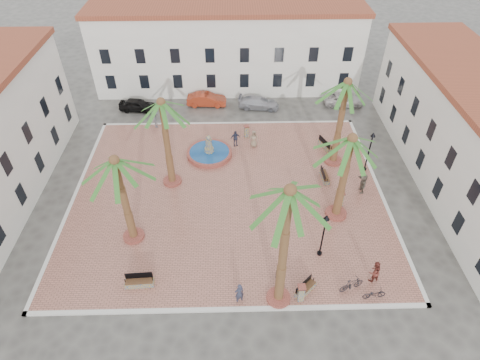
{
  "coord_description": "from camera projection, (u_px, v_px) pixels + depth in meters",
  "views": [
    {
      "loc": [
        0.41,
        -25.1,
        23.25
      ],
      "look_at": [
        1.0,
        0.0,
        1.6
      ],
      "focal_mm": 30.0,
      "sensor_mm": 36.0,
      "label": 1
    }
  ],
  "objects": [
    {
      "name": "kerb_w",
      "position": [
        75.0,
        196.0,
        33.89
      ],
      "size": [
        0.3,
        22.3,
        0.16
      ],
      "primitive_type": "cube",
      "color": "silver",
      "rests_on": "ground"
    },
    {
      "name": "bollard_n",
      "position": [
        246.0,
        131.0,
        40.0
      ],
      "size": [
        0.56,
        0.56,
        1.29
      ],
      "rotation": [
        0.0,
        0.0,
        0.26
      ],
      "color": "gray",
      "rests_on": "plaza"
    },
    {
      "name": "building_east",
      "position": [
        469.0,
        134.0,
        33.1
      ],
      "size": [
        7.4,
        26.4,
        9.0
      ],
      "rotation": [
        0.0,
        0.0,
        1.57
      ],
      "color": "white",
      "rests_on": "ground"
    },
    {
      "name": "building_north",
      "position": [
        227.0,
        46.0,
        46.2
      ],
      "size": [
        30.4,
        7.4,
        9.5
      ],
      "color": "white",
      "rests_on": "ground"
    },
    {
      "name": "ground",
      "position": [
        228.0,
        194.0,
        34.18
      ],
      "size": [
        120.0,
        120.0,
        0.0
      ],
      "primitive_type": "plane",
      "color": "#56544F",
      "rests_on": "ground"
    },
    {
      "name": "lamppost_e",
      "position": [
        371.0,
        145.0,
        34.7
      ],
      "size": [
        0.44,
        0.44,
        4.05
      ],
      "color": "black",
      "rests_on": "plaza"
    },
    {
      "name": "palm_e",
      "position": [
        350.0,
        149.0,
        27.93
      ],
      "size": [
        5.49,
        5.49,
        7.78
      ],
      "color": "#A4493D",
      "rests_on": "plaza"
    },
    {
      "name": "cyclist_a",
      "position": [
        239.0,
        293.0,
        25.65
      ],
      "size": [
        0.74,
        0.62,
        1.72
      ],
      "primitive_type": "imported",
      "rotation": [
        0.0,
        0.0,
        3.54
      ],
      "color": "#2E3247",
      "rests_on": "plaza"
    },
    {
      "name": "bench_se",
      "position": [
        305.0,
        289.0,
        26.58
      ],
      "size": [
        1.61,
        1.58,
        0.91
      ],
      "rotation": [
        0.0,
        0.0,
        0.77
      ],
      "color": "gray",
      "rests_on": "plaza"
    },
    {
      "name": "bicycle_a",
      "position": [
        374.0,
        294.0,
        26.12
      ],
      "size": [
        1.6,
        0.71,
        0.82
      ],
      "primitive_type": "imported",
      "rotation": [
        0.0,
        0.0,
        1.68
      ],
      "color": "black",
      "rests_on": "plaza"
    },
    {
      "name": "palm_ne",
      "position": [
        346.0,
        92.0,
        32.68
      ],
      "size": [
        5.29,
        5.29,
        8.47
      ],
      "color": "#A4493D",
      "rests_on": "plaza"
    },
    {
      "name": "cyclist_b",
      "position": [
        374.0,
        272.0,
        26.86
      ],
      "size": [
        1.05,
        0.92,
        1.81
      ],
      "primitive_type": "imported",
      "rotation": [
        0.0,
        0.0,
        3.46
      ],
      "color": "maroon",
      "rests_on": "plaza"
    },
    {
      "name": "palm_sw",
      "position": [
        117.0,
        170.0,
        26.1
      ],
      "size": [
        5.13,
        5.13,
        7.73
      ],
      "color": "#A4493D",
      "rests_on": "plaza"
    },
    {
      "name": "car_white",
      "position": [
        344.0,
        100.0,
        45.15
      ],
      "size": [
        4.58,
        2.38,
        1.23
      ],
      "primitive_type": "imported",
      "rotation": [
        0.0,
        0.0,
        1.5
      ],
      "color": "beige",
      "rests_on": "ground"
    },
    {
      "name": "lamppost_s",
      "position": [
        324.0,
        228.0,
        27.35
      ],
      "size": [
        0.44,
        0.44,
        4.04
      ],
      "color": "black",
      "rests_on": "plaza"
    },
    {
      "name": "bench_s",
      "position": [
        140.0,
        282.0,
        26.94
      ],
      "size": [
        1.96,
        0.69,
        1.02
      ],
      "rotation": [
        0.0,
        0.0,
        0.05
      ],
      "color": "gray",
      "rests_on": "plaza"
    },
    {
      "name": "kerb_e",
      "position": [
        380.0,
        191.0,
        34.36
      ],
      "size": [
        0.3,
        22.3,
        0.16
      ],
      "primitive_type": "cube",
      "color": "silver",
      "rests_on": "ground"
    },
    {
      "name": "car_black",
      "position": [
        137.0,
        105.0,
        44.17
      ],
      "size": [
        4.15,
        2.02,
        1.37
      ],
      "primitive_type": "imported",
      "rotation": [
        0.0,
        0.0,
        1.47
      ],
      "color": "black",
      "rests_on": "ground"
    },
    {
      "name": "bollard_se",
      "position": [
        301.0,
        293.0,
        25.81
      ],
      "size": [
        0.52,
        0.52,
        1.4
      ],
      "rotation": [
        0.0,
        0.0,
        0.04
      ],
      "color": "gray",
      "rests_on": "plaza"
    },
    {
      "name": "pedestrian_fountain_a",
      "position": [
        254.0,
        139.0,
        38.65
      ],
      "size": [
        0.88,
        0.59,
        1.74
      ],
      "primitive_type": "imported",
      "rotation": [
        0.0,
        0.0,
        -0.05
      ],
      "color": "#8B765D",
      "rests_on": "plaza"
    },
    {
      "name": "bollard_e",
      "position": [
        341.0,
        199.0,
        32.55
      ],
      "size": [
        0.49,
        0.49,
        1.35
      ],
      "rotation": [
        0.0,
        0.0,
        0.02
      ],
      "color": "gray",
      "rests_on": "plaza"
    },
    {
      "name": "bench_ne",
      "position": [
        326.0,
        145.0,
        38.84
      ],
      "size": [
        1.29,
        2.02,
        1.03
      ],
      "rotation": [
        0.0,
        0.0,
        1.96
      ],
      "color": "gray",
      "rests_on": "plaza"
    },
    {
      "name": "bench_e",
      "position": [
        325.0,
        177.0,
        35.32
      ],
      "size": [
        0.61,
        1.76,
        0.92
      ],
      "rotation": [
        0.0,
        0.0,
        1.62
      ],
      "color": "gray",
      "rests_on": "plaza"
    },
    {
      "name": "car_red",
      "position": [
        207.0,
        99.0,
        45.01
      ],
      "size": [
        4.45,
        1.75,
        1.44
      ],
      "primitive_type": "imported",
      "rotation": [
        0.0,
        0.0,
        1.52
      ],
      "color": "#A9341A",
      "rests_on": "ground"
    },
    {
      "name": "kerb_n",
      "position": [
        228.0,
        123.0,
        42.45
      ],
      "size": [
        26.3,
        0.3,
        0.16
      ],
      "primitive_type": "cube",
      "color": "silver",
      "rests_on": "ground"
    },
    {
      "name": "fountain",
      "position": [
        209.0,
        152.0,
        37.94
      ],
      "size": [
        4.27,
        4.27,
        2.21
      ],
      "color": "#A4493D",
      "rests_on": "plaza"
    },
    {
      "name": "kerb_s",
      "position": [
        229.0,
        309.0,
        25.79
      ],
      "size": [
        26.3,
        0.3,
        0.16
      ],
      "primitive_type": "cube",
      "color": "silver",
      "rests_on": "ground"
    },
    {
      "name": "palm_s",
      "position": [
        289.0,
        204.0,
        20.67
      ],
      "size": [
        5.12,
        5.12,
        9.97
      ],
      "color": "#A4493D",
      "rests_on": "plaza"
    },
    {
      "name": "bicycle_b",
      "position": [
        352.0,
        284.0,
        26.51
      ],
      "size": [
        1.88,
        1.1,
        1.09
      ],
      "primitive_type": "imported",
      "rotation": [
        0.0,
        0.0,
        1.92
      ],
      "color": "black",
      "rests_on": "plaza"
    },
    {
      "name": "car_silver",
      "position": [
        259.0,
        103.0,
        44.59
      ],
      "size": [
        4.73,
        2.48,
        1.31
      ],
      "primitive_type": "imported",
      "rotation": [
        0.0,
        0.0,
        1.42
      ],
      "color": "#B7B8C1",
      "rests_on": "ground"
    },
    {
      "name": "pedestrian_east",
      "position": [
        363.0,
        183.0,
        33.65
      ],
      "size": [
        0.68,
        1.76,
        1.85
      ],
      "primitive_type": "imported",
      "rotation": [
        0.0,
        0.0,
        -1.65
      ],
      "color": "#63594C",
      "rests_on": "plaza"
    },
    {
      "name": "litter_bin",
      "position": [
        278.0,
        274.0,
        27.34
      ],
      "size": [
        0.36,
        0.36,
        0.7
      ],
      "primitive_type": "cylinder",
      "color": "black",
      "rests_on": "plaza"
    },
    {
      "name": "palm_nw",
      "position": [
        162.0,
        112.0,
        30.58
      ],
      "size": [
        5.16,
        5.16,
        8.29
      ],
      "color": "#A4493D",
      "rests_on": "plaza"
    },
    {
      "name": "plaza",
      "position": [
        228.0,
        194.0,
        34.13
      ],
      "size": [
        26.0,
        22.0,
        0.15
      ],
      "primitive_type": "cube",
      "color": "#AE6B5A",
      "rests_on": "ground"
    },
    {
      "name": "pedestrian_north",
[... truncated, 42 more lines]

